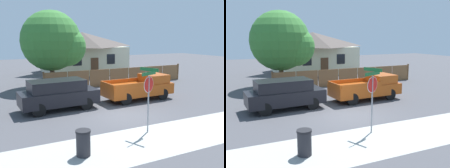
{
  "view_description": "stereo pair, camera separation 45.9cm",
  "coord_description": "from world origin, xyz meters",
  "views": [
    {
      "loc": [
        -6.78,
        -12.15,
        4.34
      ],
      "look_at": [
        -0.06,
        1.12,
        1.6
      ],
      "focal_mm": 42.0,
      "sensor_mm": 36.0,
      "label": 1
    },
    {
      "loc": [
        -6.36,
        -12.35,
        4.34
      ],
      "look_at": [
        -0.06,
        1.12,
        1.6
      ],
      "focal_mm": 42.0,
      "sensor_mm": 36.0,
      "label": 2
    }
  ],
  "objects": [
    {
      "name": "ground_plane",
      "position": [
        0.0,
        0.0,
        0.0
      ],
      "size": [
        80.0,
        80.0,
        0.0
      ],
      "primitive_type": "plane",
      "color": "#47474C"
    },
    {
      "name": "sidewalk_strip",
      "position": [
        0.0,
        -3.6,
        0.0
      ],
      "size": [
        36.0,
        3.2,
        0.01
      ],
      "color": "#A3A39E",
      "rests_on": "ground"
    },
    {
      "name": "wooden_fence",
      "position": [
        4.3,
        8.26,
        0.75
      ],
      "size": [
        13.56,
        0.12,
        1.59
      ],
      "color": "brown",
      "rests_on": "ground"
    },
    {
      "name": "house",
      "position": [
        4.37,
        17.74,
        2.47
      ],
      "size": [
        9.51,
        7.92,
        4.78
      ],
      "color": "beige",
      "rests_on": "ground"
    },
    {
      "name": "oak_tree",
      "position": [
        -1.1,
        9.71,
        3.83
      ],
      "size": [
        5.27,
        5.02,
        6.46
      ],
      "color": "brown",
      "rests_on": "ground"
    },
    {
      "name": "red_suv",
      "position": [
        -2.78,
        2.76,
        0.98
      ],
      "size": [
        4.6,
        2.08,
        1.8
      ],
      "rotation": [
        0.0,
        0.0,
        0.04
      ],
      "color": "black",
      "rests_on": "ground"
    },
    {
      "name": "orange_pickup",
      "position": [
        2.98,
        2.77,
        0.84
      ],
      "size": [
        4.89,
        2.09,
        1.69
      ],
      "rotation": [
        0.0,
        0.0,
        0.04
      ],
      "color": "#B74C14",
      "rests_on": "ground"
    },
    {
      "name": "stop_sign",
      "position": [
        -0.18,
        -2.72,
        2.02
      ],
      "size": [
        1.0,
        0.9,
        2.96
      ],
      "rotation": [
        0.0,
        0.0,
        0.38
      ],
      "color": "gray",
      "rests_on": "ground"
    },
    {
      "name": "trash_bin",
      "position": [
        -3.65,
        -3.65,
        0.5
      ],
      "size": [
        0.56,
        0.56,
        0.98
      ],
      "color": "#28282D",
      "rests_on": "ground"
    }
  ]
}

